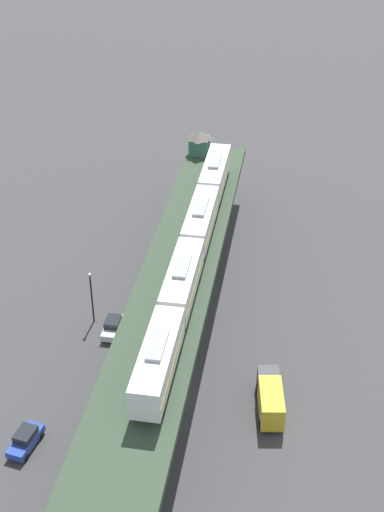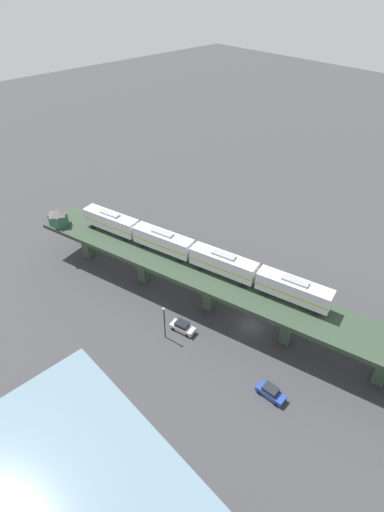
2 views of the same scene
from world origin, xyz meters
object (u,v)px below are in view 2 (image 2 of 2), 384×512
object	(u,v)px
subway_train	(192,251)
street_lamp	(164,320)
street_car_blue	(271,392)
street_car_silver	(183,327)
signal_hut	(58,217)
delivery_truck	(277,282)

from	to	relation	value
subway_train	street_lamp	bearing A→B (deg)	23.70
subway_train	street_car_blue	bearing A→B (deg)	74.32
subway_train	street_car_silver	xyz separation A→B (m)	(7.55, 5.62, -9.40)
subway_train	street_lamp	distance (m)	13.24
signal_hut	subway_train	bearing A→B (deg)	111.78
subway_train	signal_hut	world-z (taller)	subway_train
street_car_blue	delivery_truck	distance (m)	24.31
subway_train	street_lamp	xyz separation A→B (m)	(10.69, 4.69, -6.23)
subway_train	signal_hut	xyz separation A→B (m)	(11.20, -28.03, -0.74)
street_car_blue	street_car_silver	distance (m)	18.51
signal_hut	street_lamp	xyz separation A→B (m)	(-0.51, 32.73, -5.49)
signal_hut	street_lamp	world-z (taller)	signal_hut
signal_hut	street_lamp	bearing A→B (deg)	90.89
street_car_silver	street_lamp	world-z (taller)	street_lamp
signal_hut	street_car_silver	distance (m)	34.94
street_car_blue	street_lamp	size ratio (longest dim) A/B	0.65
delivery_truck	subway_train	bearing A→B (deg)	-37.69
street_car_blue	street_car_silver	xyz separation A→B (m)	(0.78, -18.49, 0.00)
street_car_blue	street_lamp	xyz separation A→B (m)	(3.93, -19.42, 3.17)
subway_train	street_car_blue	xyz separation A→B (m)	(6.77, 24.12, -9.40)
signal_hut	street_car_silver	bearing A→B (deg)	96.19
street_car_silver	delivery_truck	world-z (taller)	delivery_truck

